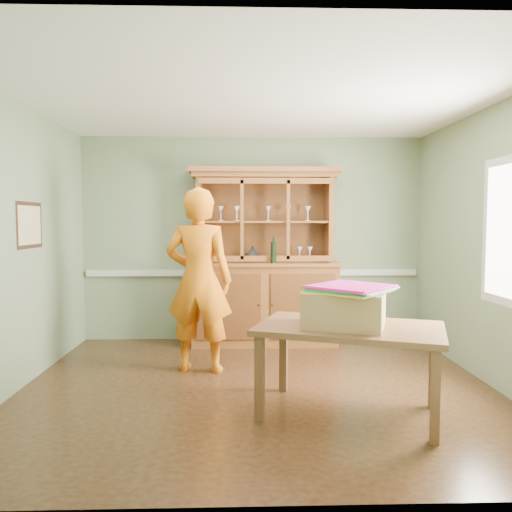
{
  "coord_description": "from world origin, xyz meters",
  "views": [
    {
      "loc": [
        -0.16,
        -4.67,
        1.59
      ],
      "look_at": [
        -0.0,
        0.4,
        1.23
      ],
      "focal_mm": 35.0,
      "sensor_mm": 36.0,
      "label": 1
    }
  ],
  "objects_px": {
    "dining_table": "(350,336)",
    "person": "(199,280)",
    "cardboard_box": "(344,309)",
    "china_hutch": "(264,283)"
  },
  "relations": [
    {
      "from": "dining_table",
      "to": "person",
      "type": "bearing_deg",
      "value": 157.22
    },
    {
      "from": "dining_table",
      "to": "cardboard_box",
      "type": "height_order",
      "value": "cardboard_box"
    },
    {
      "from": "person",
      "to": "china_hutch",
      "type": "bearing_deg",
      "value": -113.58
    },
    {
      "from": "china_hutch",
      "to": "cardboard_box",
      "type": "relative_size",
      "value": 3.67
    },
    {
      "from": "china_hutch",
      "to": "dining_table",
      "type": "relative_size",
      "value": 1.34
    },
    {
      "from": "china_hutch",
      "to": "dining_table",
      "type": "xyz_separation_m",
      "value": [
        0.58,
        -2.42,
        -0.14
      ]
    },
    {
      "from": "person",
      "to": "cardboard_box",
      "type": "bearing_deg",
      "value": 143.81
    },
    {
      "from": "china_hutch",
      "to": "person",
      "type": "xyz_separation_m",
      "value": [
        -0.75,
        -1.18,
        0.17
      ]
    },
    {
      "from": "cardboard_box",
      "to": "person",
      "type": "height_order",
      "value": "person"
    },
    {
      "from": "cardboard_box",
      "to": "china_hutch",
      "type": "bearing_deg",
      "value": 102.11
    }
  ]
}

